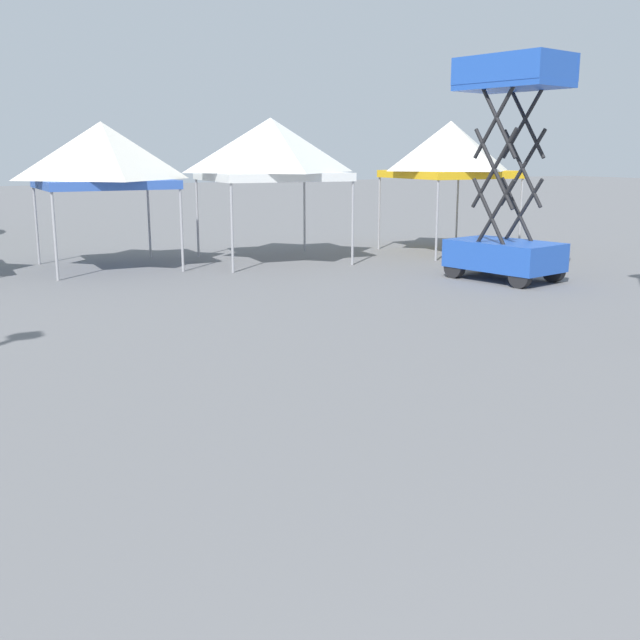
% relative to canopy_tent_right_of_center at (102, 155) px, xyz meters
% --- Properties ---
extents(canopy_tent_right_of_center, '(2.95, 2.95, 3.41)m').
position_rel_canopy_tent_right_of_center_xyz_m(canopy_tent_right_of_center, '(0.00, 0.00, 0.00)').
color(canopy_tent_right_of_center, '#9E9EA3').
rests_on(canopy_tent_right_of_center, ground).
extents(canopy_tent_far_left, '(3.44, 3.44, 3.55)m').
position_rel_canopy_tent_right_of_center_xyz_m(canopy_tent_far_left, '(3.99, -0.70, 0.14)').
color(canopy_tent_far_left, '#9E9EA3').
rests_on(canopy_tent_far_left, ground).
extents(canopy_tent_behind_left, '(2.92, 2.92, 3.55)m').
position_rel_canopy_tent_right_of_center_xyz_m(canopy_tent_behind_left, '(9.07, -1.30, 0.14)').
color(canopy_tent_behind_left, '#9E9EA3').
rests_on(canopy_tent_behind_left, ground).
extents(scissor_lift, '(1.85, 2.54, 4.64)m').
position_rel_canopy_tent_right_of_center_xyz_m(scissor_lift, '(7.17, -5.82, -1.29)').
color(scissor_lift, black).
rests_on(scissor_lift, ground).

